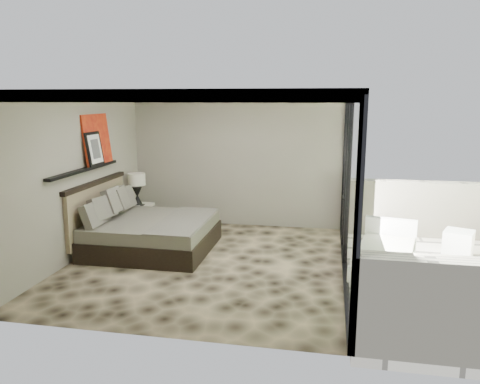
% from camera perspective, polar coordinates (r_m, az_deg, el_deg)
% --- Properties ---
extents(floor, '(5.00, 5.00, 0.00)m').
position_cam_1_polar(floor, '(7.91, -4.02, -8.63)').
color(floor, black).
rests_on(floor, ground).
extents(ceiling, '(4.50, 5.00, 0.02)m').
position_cam_1_polar(ceiling, '(7.44, -4.32, 12.01)').
color(ceiling, silver).
rests_on(ceiling, back_wall).
extents(back_wall, '(4.50, 0.02, 2.80)m').
position_cam_1_polar(back_wall, '(9.95, -0.44, 3.85)').
color(back_wall, gray).
rests_on(back_wall, floor).
extents(left_wall, '(0.02, 5.00, 2.80)m').
position_cam_1_polar(left_wall, '(8.41, -19.07, 1.83)').
color(left_wall, gray).
rests_on(left_wall, floor).
extents(glass_wall, '(0.08, 5.00, 2.80)m').
position_cam_1_polar(glass_wall, '(7.30, 13.15, 0.79)').
color(glass_wall, white).
rests_on(glass_wall, floor).
extents(terrace_slab, '(3.00, 5.00, 0.12)m').
position_cam_1_polar(terrace_slab, '(7.90, 23.75, -10.11)').
color(terrace_slab, '#BFB6A3').
rests_on(terrace_slab, ground).
extents(picture_ledge, '(0.12, 2.20, 0.05)m').
position_cam_1_polar(picture_ledge, '(8.45, -18.43, 2.61)').
color(picture_ledge, black).
rests_on(picture_ledge, left_wall).
extents(bed, '(2.14, 2.07, 1.18)m').
position_cam_1_polar(bed, '(8.64, -11.27, -4.68)').
color(bed, black).
rests_on(bed, floor).
extents(nightstand, '(0.58, 0.58, 0.51)m').
position_cam_1_polar(nightstand, '(10.06, -12.16, -2.96)').
color(nightstand, black).
rests_on(nightstand, floor).
extents(table_lamp, '(0.36, 0.36, 0.66)m').
position_cam_1_polar(table_lamp, '(9.93, -12.47, 0.88)').
color(table_lamp, black).
rests_on(table_lamp, nightstand).
extents(abstract_canvas, '(0.13, 0.90, 0.90)m').
position_cam_1_polar(abstract_canvas, '(8.86, -17.05, 6.17)').
color(abstract_canvas, '#B5380F').
rests_on(abstract_canvas, picture_ledge).
extents(framed_print, '(0.11, 0.50, 0.60)m').
position_cam_1_polar(framed_print, '(8.67, -17.33, 5.05)').
color(framed_print, black).
rests_on(framed_print, picture_ledge).
extents(ottoman, '(0.60, 0.60, 0.46)m').
position_cam_1_polar(ottoman, '(8.97, 25.06, -5.73)').
color(ottoman, white).
rests_on(ottoman, terrace_slab).
extents(lounger, '(1.20, 1.86, 0.67)m').
position_cam_1_polar(lounger, '(7.88, 17.24, -7.61)').
color(lounger, silver).
rests_on(lounger, terrace_slab).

